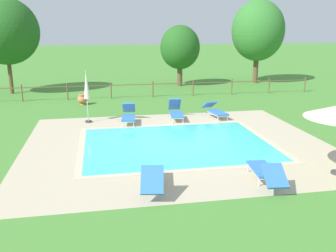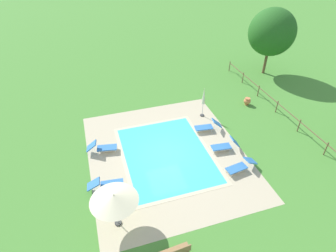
% 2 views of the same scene
% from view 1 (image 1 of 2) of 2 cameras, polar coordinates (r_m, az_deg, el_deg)
% --- Properties ---
extents(ground_plane, '(160.00, 160.00, 0.00)m').
position_cam_1_polar(ground_plane, '(14.56, 1.33, -2.74)').
color(ground_plane, '#478433').
extents(pool_deck_paving, '(11.71, 10.01, 0.01)m').
position_cam_1_polar(pool_deck_paving, '(14.56, 1.33, -2.72)').
color(pool_deck_paving, '#BCAD8E').
rests_on(pool_deck_paving, ground).
extents(swimming_pool_water, '(7.08, 5.38, 0.01)m').
position_cam_1_polar(swimming_pool_water, '(14.56, 1.33, -2.72)').
color(swimming_pool_water, '#42CCD6').
rests_on(swimming_pool_water, ground).
extents(pool_coping_rim, '(7.56, 5.86, 0.01)m').
position_cam_1_polar(pool_coping_rim, '(14.56, 1.33, -2.70)').
color(pool_coping_rim, beige).
rests_on(pool_coping_rim, ground).
extents(sun_lounger_north_near_steps, '(0.82, 2.01, 0.89)m').
position_cam_1_polar(sun_lounger_north_near_steps, '(17.73, -6.09, 1.72)').
color(sun_lounger_north_near_steps, '#3370BC').
rests_on(sun_lounger_north_near_steps, ground).
extents(sun_lounger_north_mid, '(0.81, 2.10, 0.76)m').
position_cam_1_polar(sun_lounger_north_mid, '(11.29, 14.76, -6.74)').
color(sun_lounger_north_mid, '#3370BC').
rests_on(sun_lounger_north_mid, ground).
extents(sun_lounger_north_far, '(0.89, 2.12, 0.75)m').
position_cam_1_polar(sun_lounger_north_far, '(18.83, 7.26, 2.41)').
color(sun_lounger_north_far, '#3370BC').
rests_on(sun_lounger_north_far, ground).
extents(sun_lounger_north_end, '(0.93, 2.05, 0.88)m').
position_cam_1_polar(sun_lounger_north_end, '(10.51, -2.32, -7.79)').
color(sun_lounger_north_end, '#3370BC').
rests_on(sun_lounger_north_end, ground).
extents(sun_lounger_south_near_corner, '(0.79, 1.92, 0.98)m').
position_cam_1_polar(sun_lounger_south_near_corner, '(18.28, 1.23, 2.24)').
color(sun_lounger_south_near_corner, '#3370BC').
rests_on(sun_lounger_south_near_corner, ground).
extents(patio_umbrella_closed_row_west, '(0.32, 0.32, 2.48)m').
position_cam_1_polar(patio_umbrella_closed_row_west, '(17.85, -12.42, 5.71)').
color(patio_umbrella_closed_row_west, '#383838').
rests_on(patio_umbrella_closed_row_west, ground).
extents(terracotta_urn_near_fence, '(0.58, 0.58, 0.62)m').
position_cam_1_polar(terracotta_urn_near_fence, '(22.26, -13.02, 4.06)').
color(terracotta_urn_near_fence, '#C67547').
rests_on(terracotta_urn_near_fence, ground).
extents(perimeter_fence, '(21.52, 0.08, 1.05)m').
position_cam_1_polar(perimeter_fence, '(24.03, -2.35, 6.05)').
color(perimeter_fence, brown).
rests_on(perimeter_fence, ground).
extents(tree_far_west, '(3.00, 3.00, 4.55)m').
position_cam_1_polar(tree_far_west, '(28.59, 1.86, 11.97)').
color(tree_far_west, brown).
rests_on(tree_far_west, ground).
extents(tree_west_mid, '(4.34, 4.34, 6.31)m').
position_cam_1_polar(tree_west_mid, '(27.24, -23.73, 13.19)').
color(tree_west_mid, brown).
rests_on(tree_west_mid, ground).
extents(tree_centre, '(4.13, 4.13, 6.49)m').
position_cam_1_polar(tree_centre, '(30.94, 13.68, 14.06)').
color(tree_centre, brown).
rests_on(tree_centre, ground).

